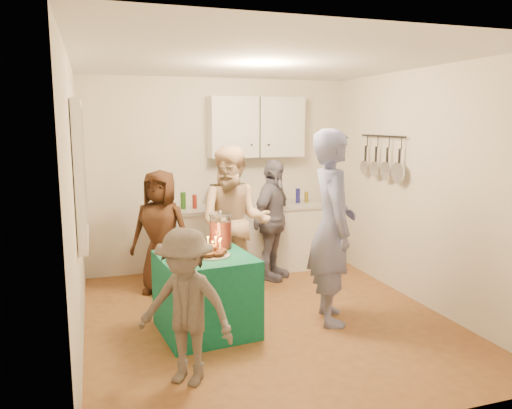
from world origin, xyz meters
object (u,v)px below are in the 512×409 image
object	(u,v)px
man_birthday	(332,227)
woman_back_center	(234,223)
counter	(239,241)
child_near_left	(186,307)
microwave	(229,196)
party_table	(206,294)
woman_back_left	(161,232)
punch_jar	(221,232)
woman_back_right	(272,220)

from	to	relation	value
man_birthday	woman_back_center	size ratio (longest dim) A/B	1.11
counter	child_near_left	size ratio (longest dim) A/B	1.78
microwave	man_birthday	xyz separation A→B (m)	(0.55, -1.92, -0.07)
party_table	woman_back_center	xyz separation A→B (m)	(0.53, 0.86, 0.50)
party_table	man_birthday	distance (m)	1.42
man_birthday	child_near_left	bearing A→B (deg)	129.82
party_table	counter	bearing A→B (deg)	64.52
counter	microwave	distance (m)	0.63
man_birthday	child_near_left	xyz separation A→B (m)	(-1.63, -0.78, -0.36)
counter	woman_back_left	bearing A→B (deg)	-155.70
woman_back_left	child_near_left	xyz separation A→B (m)	(-0.11, -2.20, -0.12)
microwave	man_birthday	bearing A→B (deg)	-65.14
punch_jar	man_birthday	size ratio (longest dim) A/B	0.17
punch_jar	woman_back_right	size ratio (longest dim) A/B	0.22
woman_back_left	party_table	bearing A→B (deg)	-48.80
microwave	woman_back_left	world-z (taller)	woman_back_left
microwave	woman_back_center	distance (m)	0.98
woman_back_center	child_near_left	size ratio (longest dim) A/B	1.42
microwave	woman_back_right	xyz separation A→B (m)	(0.45, -0.44, -0.27)
woman_back_left	woman_back_center	distance (m)	0.91
punch_jar	child_near_left	world-z (taller)	child_near_left
microwave	man_birthday	size ratio (longest dim) A/B	0.26
counter	man_birthday	bearing A→B (deg)	-77.76
counter	woman_back_left	xyz separation A→B (m)	(-1.11, -0.50, 0.31)
punch_jar	woman_back_center	size ratio (longest dim) A/B	0.19
man_birthday	woman_back_center	world-z (taller)	man_birthday
child_near_left	party_table	bearing A→B (deg)	106.68
punch_jar	woman_back_center	distance (m)	0.71
counter	woman_back_right	bearing A→B (deg)	-54.08
punch_jar	man_birthday	xyz separation A→B (m)	(1.07, -0.35, 0.05)
party_table	punch_jar	bearing A→B (deg)	47.57
counter	man_birthday	distance (m)	2.04
microwave	counter	bearing A→B (deg)	9.02
man_birthday	microwave	bearing A→B (deg)	30.14
woman_back_center	child_near_left	xyz separation A→B (m)	(-0.88, -1.75, -0.26)
woman_back_center	child_near_left	world-z (taller)	woman_back_center
man_birthday	woman_back_right	size ratio (longest dim) A/B	1.26
microwave	child_near_left	world-z (taller)	child_near_left
party_table	punch_jar	world-z (taller)	punch_jar
woman_back_right	child_near_left	size ratio (longest dim) A/B	1.26
child_near_left	woman_back_left	bearing A→B (deg)	125.49
party_table	woman_back_left	world-z (taller)	woman_back_left
counter	woman_back_center	bearing A→B (deg)	-109.24
man_birthday	punch_jar	bearing A→B (deg)	86.27
child_near_left	woman_back_center	bearing A→B (deg)	101.52
woman_back_left	woman_back_right	size ratio (longest dim) A/B	0.95
microwave	woman_back_center	xyz separation A→B (m)	(-0.20, -0.95, -0.17)
woman_back_center	woman_back_right	bearing A→B (deg)	60.83
woman_back_left	woman_back_right	bearing A→B (deg)	32.74
punch_jar	microwave	bearing A→B (deg)	71.70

